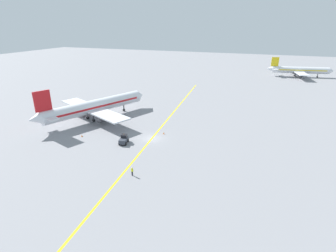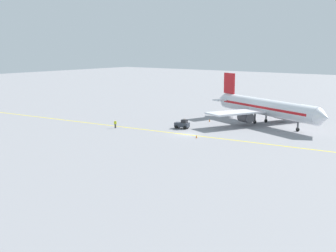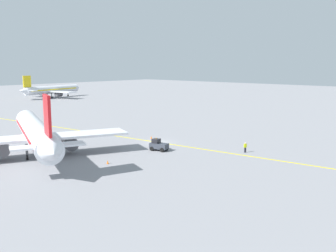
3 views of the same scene
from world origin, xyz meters
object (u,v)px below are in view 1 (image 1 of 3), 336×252
(ground_crew_worker, at_px, (132,171))
(traffic_cone_mid_apron, at_px, (82,136))
(traffic_cone_near_nose, at_px, (164,133))
(airplane_distant_taxiing, at_px, (299,70))
(baggage_tug_dark, at_px, (124,139))
(airplane_at_gate, at_px, (94,107))

(ground_crew_worker, distance_m, traffic_cone_mid_apron, 22.45)
(ground_crew_worker, height_order, traffic_cone_near_nose, ground_crew_worker)
(airplane_distant_taxiing, bearing_deg, traffic_cone_mid_apron, -118.27)
(airplane_distant_taxiing, bearing_deg, traffic_cone_near_nose, -111.61)
(traffic_cone_near_nose, bearing_deg, baggage_tug_dark, -129.24)
(airplane_at_gate, height_order, airplane_distant_taxiing, airplane_at_gate)
(traffic_cone_near_nose, relative_size, traffic_cone_mid_apron, 1.00)
(baggage_tug_dark, relative_size, traffic_cone_near_nose, 5.93)
(airplane_at_gate, relative_size, ground_crew_worker, 20.10)
(airplane_at_gate, relative_size, traffic_cone_near_nose, 61.39)
(airplane_at_gate, distance_m, traffic_cone_mid_apron, 13.00)
(traffic_cone_mid_apron, bearing_deg, baggage_tug_dark, 2.15)
(airplane_distant_taxiing, xyz_separation_m, traffic_cone_near_nose, (-37.09, -93.62, -3.06))
(airplane_distant_taxiing, distance_m, traffic_cone_near_nose, 100.75)
(ground_crew_worker, relative_size, traffic_cone_near_nose, 3.05)
(traffic_cone_near_nose, xyz_separation_m, traffic_cone_mid_apron, (-17.84, -8.51, 0.00))
(traffic_cone_near_nose, bearing_deg, airplane_at_gate, 171.69)
(airplane_distant_taxiing, bearing_deg, airplane_at_gate, -123.27)
(airplane_at_gate, xyz_separation_m, baggage_tug_dark, (15.61, -11.33, -2.81))
(baggage_tug_dark, distance_m, traffic_cone_near_nose, 10.46)
(ground_crew_worker, bearing_deg, traffic_cone_near_nose, 94.84)
(baggage_tug_dark, bearing_deg, ground_crew_worker, -54.37)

